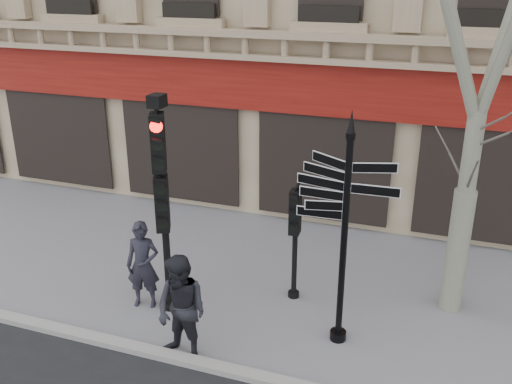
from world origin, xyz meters
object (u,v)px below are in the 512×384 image
pedestrian_a (143,265)px  fingerpost (347,193)px  pedestrian_b (182,310)px  traffic_signal_main (162,181)px  traffic_signal_secondary (296,224)px

pedestrian_a → fingerpost: bearing=-12.0°
pedestrian_b → traffic_signal_main: bearing=139.4°
pedestrian_a → pedestrian_b: bearing=-55.3°
traffic_signal_main → fingerpost: bearing=-22.8°
traffic_signal_secondary → pedestrian_a: traffic_signal_secondary is taller
fingerpost → traffic_signal_secondary: (-1.16, 1.12, -1.22)m
fingerpost → traffic_signal_main: size_ratio=1.00×
fingerpost → traffic_signal_main: 3.37m
pedestrian_b → fingerpost: bearing=44.6°
traffic_signal_main → pedestrian_a: (-0.52, -0.06, -1.81)m
traffic_signal_main → traffic_signal_secondary: bearing=4.5°
traffic_signal_secondary → pedestrian_b: bearing=-120.2°
traffic_signal_main → traffic_signal_secondary: size_ratio=1.81×
fingerpost → pedestrian_a: 4.36m
traffic_signal_secondary → pedestrian_b: size_ratio=1.20×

